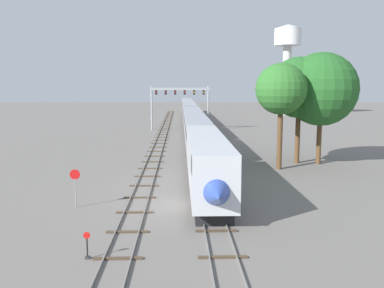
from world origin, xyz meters
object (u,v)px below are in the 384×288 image
object	(u,v)px
switch_stand	(87,249)
signal_gantry	(180,98)
water_tower	(288,47)
stop_sign	(75,183)
trackside_tree_left	(299,88)
passenger_train	(191,117)
trackside_tree_mid	(321,89)
trackside_tree_right	(281,90)

from	to	relation	value
switch_stand	signal_gantry	bearing A→B (deg)	85.67
water_tower	stop_sign	distance (m)	108.68
switch_stand	stop_sign	distance (m)	9.96
trackside_tree_left	water_tower	bearing A→B (deg)	76.75
passenger_train	water_tower	xyz separation A→B (m)	(30.64, 43.10, 18.19)
water_tower	trackside_tree_mid	bearing A→B (deg)	-101.61
signal_gantry	switch_stand	world-z (taller)	signal_gantry
water_tower	stop_sign	bearing A→B (deg)	-112.32
switch_stand	stop_sign	size ratio (longest dim) A/B	0.51
signal_gantry	stop_sign	xyz separation A→B (m)	(-7.75, -54.65, -4.70)
switch_stand	trackside_tree_left	xyz separation A→B (m)	(18.57, 26.99, 8.24)
water_tower	trackside_tree_left	xyz separation A→B (m)	(-19.17, -81.45, -12.05)
water_tower	trackside_tree_right	xyz separation A→B (m)	(-22.14, -85.09, -12.21)
switch_stand	trackside_tree_right	size ratio (longest dim) A/B	0.13
passenger_train	stop_sign	xyz separation A→B (m)	(-10.00, -55.91, -0.74)
switch_stand	stop_sign	xyz separation A→B (m)	(-2.90, 9.44, 1.35)
signal_gantry	water_tower	world-z (taller)	water_tower
signal_gantry	water_tower	bearing A→B (deg)	53.44
passenger_train	trackside_tree_right	size ratio (longest dim) A/B	10.85
passenger_train	trackside_tree_right	bearing A→B (deg)	-78.55
trackside_tree_left	trackside_tree_mid	size ratio (longest dim) A/B	0.96
signal_gantry	switch_stand	bearing A→B (deg)	-94.33
water_tower	trackside_tree_mid	world-z (taller)	water_tower
trackside_tree_left	trackside_tree_right	size ratio (longest dim) A/B	1.08
signal_gantry	passenger_train	bearing A→B (deg)	29.14
trackside_tree_mid	trackside_tree_right	xyz separation A→B (m)	(-5.27, -2.95, 0.01)
switch_stand	trackside_tree_left	world-z (taller)	trackside_tree_left
switch_stand	trackside_tree_left	distance (m)	33.78
passenger_train	trackside_tree_right	xyz separation A→B (m)	(8.50, -41.99, 5.98)
passenger_train	trackside_tree_mid	distance (m)	41.83
water_tower	trackside_tree_right	distance (m)	88.77
signal_gantry	trackside_tree_mid	xyz separation A→B (m)	(16.03, -37.79, 2.01)
signal_gantry	trackside_tree_left	xyz separation A→B (m)	(13.72, -37.10, 2.18)
trackside_tree_mid	stop_sign	bearing A→B (deg)	-144.64
passenger_train	signal_gantry	size ratio (longest dim) A/B	10.21
switch_stand	passenger_train	bearing A→B (deg)	83.80
trackside_tree_left	trackside_tree_right	distance (m)	4.70
water_tower	trackside_tree_right	bearing A→B (deg)	-104.59
stop_sign	signal_gantry	bearing A→B (deg)	81.93
signal_gantry	trackside_tree_right	xyz separation A→B (m)	(10.75, -40.74, 2.02)
signal_gantry	stop_sign	world-z (taller)	signal_gantry
passenger_train	signal_gantry	distance (m)	4.73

